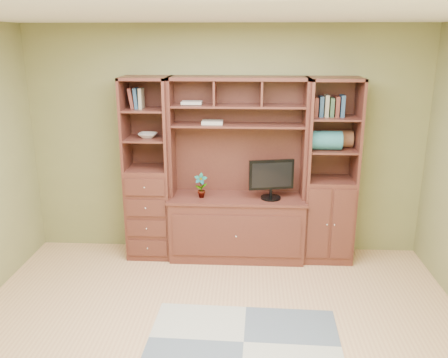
# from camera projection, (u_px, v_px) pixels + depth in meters

# --- Properties ---
(room) EXTENTS (4.60, 4.10, 2.64)m
(room) POSITION_uv_depth(u_px,v_px,m) (213.00, 200.00, 3.50)
(room) COLOR tan
(room) RESTS_ON ground
(center_hutch) EXTENTS (1.54, 0.53, 2.05)m
(center_hutch) POSITION_uv_depth(u_px,v_px,m) (237.00, 172.00, 5.23)
(center_hutch) COLOR #4F241B
(center_hutch) RESTS_ON ground
(left_tower) EXTENTS (0.50, 0.45, 2.05)m
(left_tower) POSITION_uv_depth(u_px,v_px,m) (148.00, 170.00, 5.32)
(left_tower) COLOR #4F241B
(left_tower) RESTS_ON ground
(right_tower) EXTENTS (0.55, 0.45, 2.05)m
(right_tower) POSITION_uv_depth(u_px,v_px,m) (330.00, 172.00, 5.21)
(right_tower) COLOR #4F241B
(right_tower) RESTS_ON ground
(rug) EXTENTS (1.64, 1.12, 0.01)m
(rug) POSITION_uv_depth(u_px,v_px,m) (244.00, 342.00, 3.95)
(rug) COLOR gray
(rug) RESTS_ON ground
(monitor) EXTENTS (0.54, 0.32, 0.61)m
(monitor) POSITION_uv_depth(u_px,v_px,m) (271.00, 172.00, 5.17)
(monitor) COLOR black
(monitor) RESTS_ON center_hutch
(orchid) EXTENTS (0.15, 0.10, 0.28)m
(orchid) POSITION_uv_depth(u_px,v_px,m) (201.00, 186.00, 5.26)
(orchid) COLOR #B3553C
(orchid) RESTS_ON center_hutch
(magazines) EXTENTS (0.23, 0.17, 0.04)m
(magazines) POSITION_uv_depth(u_px,v_px,m) (212.00, 122.00, 5.17)
(magazines) COLOR #B1A997
(magazines) RESTS_ON center_hutch
(bowl) EXTENTS (0.21, 0.21, 0.05)m
(bowl) POSITION_uv_depth(u_px,v_px,m) (148.00, 135.00, 5.20)
(bowl) COLOR beige
(bowl) RESTS_ON left_tower
(blanket_teal) EXTENTS (0.35, 0.20, 0.20)m
(blanket_teal) POSITION_uv_depth(u_px,v_px,m) (325.00, 140.00, 5.06)
(blanket_teal) COLOR #29686D
(blanket_teal) RESTS_ON right_tower
(blanket_red) EXTENTS (0.34, 0.19, 0.19)m
(blanket_red) POSITION_uv_depth(u_px,v_px,m) (337.00, 139.00, 5.18)
(blanket_red) COLOR brown
(blanket_red) RESTS_ON right_tower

